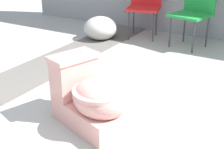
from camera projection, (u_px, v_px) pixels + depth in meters
name	position (u px, v px, depth m)	size (l,w,h in m)	color
ground_plane	(75.00, 142.00, 2.17)	(14.00, 14.00, 0.00)	#A8A59E
gravel_strip	(14.00, 81.00, 3.08)	(0.56, 8.00, 0.01)	#605B56
toilet	(92.00, 98.00, 2.29)	(0.71, 0.55, 0.52)	#E09E93
folding_chair_left	(145.00, 0.00, 4.40)	(0.54, 0.54, 0.83)	red
folding_chair_middle	(195.00, 7.00, 3.97)	(0.53, 0.53, 0.83)	#1E8C38
boulder_near	(101.00, 28.00, 4.38)	(0.50, 0.47, 0.32)	#B7B2AD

